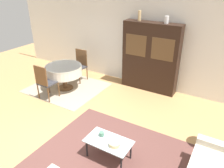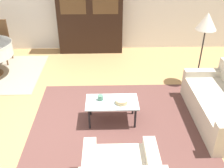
% 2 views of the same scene
% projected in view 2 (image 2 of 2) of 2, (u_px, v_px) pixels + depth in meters
% --- Properties ---
extents(ground_plane, '(14.00, 14.00, 0.00)m').
position_uv_depth(ground_plane, '(63.00, 130.00, 4.39)').
color(ground_plane, tan).
extents(wall_back, '(10.00, 0.06, 2.70)m').
position_uv_depth(wall_back, '(77.00, 0.00, 6.85)').
color(wall_back, white).
rests_on(wall_back, ground_plane).
extents(area_rug, '(2.95, 2.37, 0.01)m').
position_uv_depth(area_rug, '(118.00, 119.00, 4.63)').
color(area_rug, brown).
rests_on(area_rug, ground_plane).
extents(couch, '(0.88, 1.81, 0.80)m').
position_uv_depth(couch, '(224.00, 106.00, 4.48)').
color(couch, beige).
rests_on(couch, ground_plane).
extents(coffee_table, '(0.88, 0.50, 0.40)m').
position_uv_depth(coffee_table, '(112.00, 104.00, 4.42)').
color(coffee_table, black).
rests_on(coffee_table, area_rug).
extents(display_cabinet, '(1.69, 0.39, 2.06)m').
position_uv_depth(display_cabinet, '(90.00, 14.00, 6.81)').
color(display_cabinet, black).
rests_on(display_cabinet, ground_plane).
extents(floor_lamp, '(0.41, 0.41, 1.54)m').
position_uv_depth(floor_lamp, '(207.00, 24.00, 5.13)').
color(floor_lamp, black).
rests_on(floor_lamp, ground_plane).
extents(cup, '(0.09, 0.09, 0.09)m').
position_uv_depth(cup, '(100.00, 98.00, 4.42)').
color(cup, '#4C7A60').
rests_on(cup, coffee_table).
extents(bowl, '(0.21, 0.21, 0.07)m').
position_uv_depth(bowl, '(122.00, 101.00, 4.34)').
color(bowl, tan).
rests_on(bowl, coffee_table).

